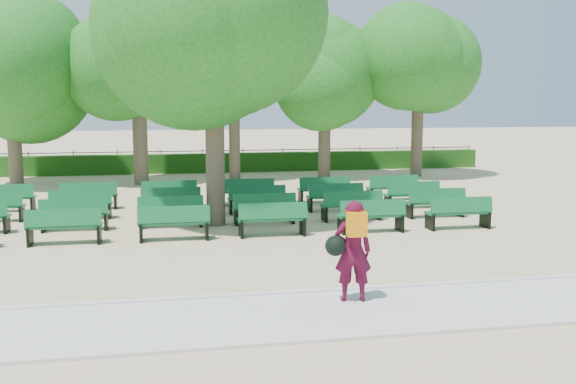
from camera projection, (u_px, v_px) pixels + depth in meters
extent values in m
plane|color=tan|center=(270.00, 227.00, 17.48)|extent=(120.00, 120.00, 0.00)
cube|color=silver|center=(345.00, 314.00, 10.29)|extent=(30.00, 2.20, 0.06)
cube|color=silver|center=(327.00, 292.00, 11.40)|extent=(30.00, 0.12, 0.10)
cube|color=#1E4D14|center=(224.00, 163.00, 31.03)|extent=(26.00, 0.70, 0.90)
cube|color=#106030|center=(216.00, 205.00, 18.54)|extent=(1.78, 0.62, 0.06)
cube|color=#106030|center=(217.00, 197.00, 18.30)|extent=(1.75, 0.26, 0.41)
cylinder|color=brown|center=(215.00, 164.00, 17.56)|extent=(0.52, 0.52, 3.42)
ellipsoid|color=#237220|center=(213.00, 44.00, 17.11)|extent=(5.43, 5.43, 4.89)
imported|color=#460A21|center=(353.00, 251.00, 10.74)|extent=(0.68, 0.50, 1.72)
cube|color=orange|center=(357.00, 224.00, 10.49)|extent=(0.32, 0.16, 0.40)
sphere|color=black|center=(335.00, 246.00, 10.61)|extent=(0.34, 0.34, 0.34)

